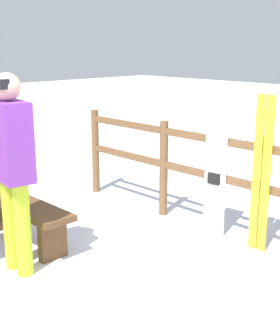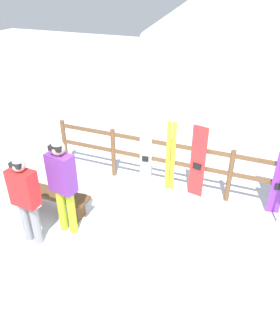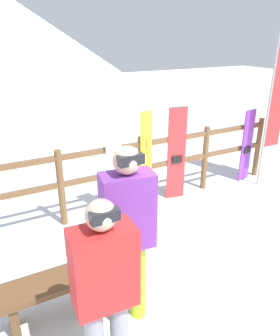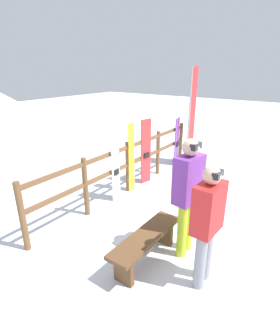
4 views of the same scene
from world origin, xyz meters
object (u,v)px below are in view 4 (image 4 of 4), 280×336
object	(u,v)px
rental_flag	(192,110)
person_purple	(188,190)
ski_pair_yellow	(131,158)
bench	(146,241)
person_red	(207,220)
snowboard_red	(146,152)
snowboard_white	(116,169)
snowboard_purple	(177,142)

from	to	relation	value
rental_flag	person_purple	bearing A→B (deg)	-155.33
ski_pair_yellow	rental_flag	bearing A→B (deg)	-7.10
bench	person_red	xyz separation A→B (m)	(0.09, -0.83, 0.61)
snowboard_red	rental_flag	xyz separation A→B (m)	(1.81, -0.29, 0.82)
person_red	snowboard_white	bearing A→B (deg)	64.87
ski_pair_yellow	snowboard_red	world-z (taller)	same
bench	snowboard_white	size ratio (longest dim) A/B	0.97
snowboard_white	rental_flag	xyz separation A→B (m)	(2.93, -0.29, 0.89)
snowboard_white	bench	bearing A→B (deg)	-127.54
ski_pair_yellow	rental_flag	size ratio (longest dim) A/B	0.58
person_purple	person_red	xyz separation A→B (m)	(-0.42, -0.47, -0.11)
snowboard_red	snowboard_purple	bearing A→B (deg)	-0.01
snowboard_white	snowboard_purple	xyz separation A→B (m)	(2.71, -0.00, -0.03)
bench	person_purple	xyz separation A→B (m)	(0.51, -0.36, 0.72)
snowboard_purple	snowboard_red	bearing A→B (deg)	179.99
snowboard_white	rental_flag	size ratio (longest dim) A/B	0.52
person_purple	snowboard_red	xyz separation A→B (m)	(1.86, 1.98, -0.27)
ski_pair_yellow	snowboard_red	xyz separation A→B (m)	(0.58, -0.00, -0.00)
person_purple	snowboard_purple	size ratio (longest dim) A/B	1.32
snowboard_white	rental_flag	distance (m)	3.08
ski_pair_yellow	rental_flag	xyz separation A→B (m)	(2.38, -0.30, 0.81)
person_purple	snowboard_red	size ratio (longest dim) A/B	1.15
person_red	bench	bearing A→B (deg)	96.29
ski_pair_yellow	snowboard_red	size ratio (longest dim) A/B	1.00
person_purple	rental_flag	distance (m)	4.07
person_purple	snowboard_white	world-z (taller)	person_purple
bench	rental_flag	world-z (taller)	rental_flag
snowboard_red	rental_flag	world-z (taller)	rental_flag
snowboard_white	snowboard_red	distance (m)	1.13
bench	rental_flag	distance (m)	4.55
person_red	snowboard_purple	xyz separation A→B (m)	(3.86, 2.44, -0.27)
snowboard_red	snowboard_purple	distance (m)	1.59
snowboard_white	rental_flag	bearing A→B (deg)	-5.71
snowboard_white	snowboard_purple	world-z (taller)	snowboard_white
person_red	snowboard_red	size ratio (longest dim) A/B	1.04
bench	rental_flag	bearing A→B (deg)	17.54
person_red	snowboard_red	bearing A→B (deg)	47.08
person_purple	rental_flag	xyz separation A→B (m)	(3.66, 1.68, 0.55)
person_purple	ski_pair_yellow	world-z (taller)	person_purple
snowboard_white	ski_pair_yellow	xyz separation A→B (m)	(0.55, 0.00, 0.08)
person_red	ski_pair_yellow	xyz separation A→B (m)	(1.70, 2.45, -0.16)
person_purple	snowboard_purple	world-z (taller)	person_purple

